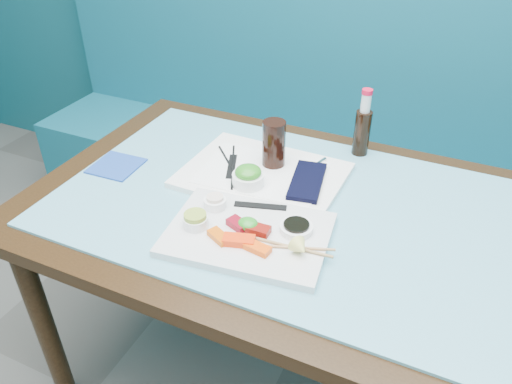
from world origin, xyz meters
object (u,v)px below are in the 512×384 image
at_px(seaweed_bowl, 248,180).
at_px(blue_napkin, 116,166).
at_px(booth_bench, 355,173).
at_px(sashimi_plate, 248,234).
at_px(dining_table, 285,230).
at_px(serving_tray, 263,175).
at_px(cola_glass, 274,144).
at_px(cola_bottle_body, 362,133).

height_order(seaweed_bowl, blue_napkin, seaweed_bowl).
bearing_deg(booth_bench, sashimi_plate, -91.78).
distance_m(dining_table, serving_tray, 0.17).
distance_m(dining_table, cola_glass, 0.25).
height_order(serving_tray, seaweed_bowl, seaweed_bowl).
bearing_deg(booth_bench, serving_tray, -98.37).
xyz_separation_m(booth_bench, dining_table, (0.00, -0.84, 0.29)).
xyz_separation_m(sashimi_plate, seaweed_bowl, (-0.09, 0.19, 0.02)).
bearing_deg(booth_bench, seaweed_bowl, -98.30).
relative_size(booth_bench, blue_napkin, 22.20).
bearing_deg(dining_table, booth_bench, 90.00).
distance_m(booth_bench, cola_bottle_body, 0.68).
relative_size(seaweed_bowl, blue_napkin, 0.66).
relative_size(sashimi_plate, cola_glass, 2.80).
height_order(cola_glass, cola_bottle_body, cola_glass).
height_order(sashimi_plate, cola_glass, cola_glass).
distance_m(sashimi_plate, serving_tray, 0.27).
height_order(booth_bench, cola_bottle_body, booth_bench).
relative_size(sashimi_plate, seaweed_bowl, 4.36).
distance_m(booth_bench, cola_glass, 0.84).
distance_m(cola_glass, blue_napkin, 0.48).
xyz_separation_m(serving_tray, seaweed_bowl, (-0.01, -0.07, 0.03)).
bearing_deg(serving_tray, booth_bench, 83.03).
bearing_deg(booth_bench, cola_bottle_body, -77.91).
distance_m(sashimi_plate, blue_napkin, 0.52).
bearing_deg(seaweed_bowl, booth_bench, 81.70).
bearing_deg(serving_tray, sashimi_plate, -71.88).
bearing_deg(blue_napkin, sashimi_plate, -15.05).
relative_size(cola_glass, blue_napkin, 1.02).
bearing_deg(seaweed_bowl, sashimi_plate, -64.64).
bearing_deg(cola_glass, serving_tray, -100.30).
bearing_deg(serving_tray, cola_bottle_body, 51.26).
height_order(sashimi_plate, serving_tray, sashimi_plate).
bearing_deg(booth_bench, dining_table, -90.00).
bearing_deg(cola_glass, cola_bottle_body, 44.32).
height_order(sashimi_plate, blue_napkin, sashimi_plate).
bearing_deg(sashimi_plate, seaweed_bowl, 108.28).
relative_size(sashimi_plate, blue_napkin, 2.86).
relative_size(sashimi_plate, serving_tray, 0.86).
xyz_separation_m(dining_table, seaweed_bowl, (-0.12, 0.01, 0.13)).
height_order(dining_table, serving_tray, serving_tray).
xyz_separation_m(booth_bench, seaweed_bowl, (-0.12, -0.83, 0.42)).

